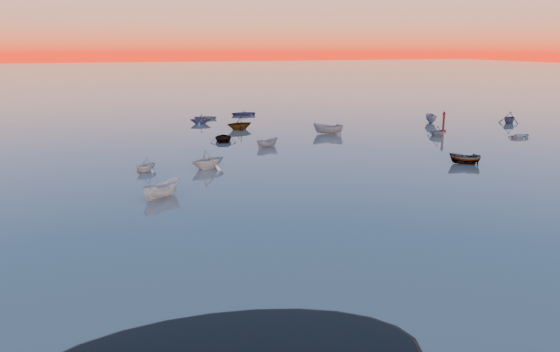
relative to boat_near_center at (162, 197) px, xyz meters
name	(u,v)px	position (x,y,z in m)	size (l,w,h in m)	color
ground	(161,106)	(8.40, 72.29, 0.00)	(600.00, 600.00, 0.00)	#615950
moored_fleet	(203,143)	(8.40, 25.29, 0.00)	(124.00, 58.00, 1.20)	silver
boat_near_center	(162,197)	(0.00, 0.00, 0.00)	(3.91, 1.65, 1.35)	silver
boat_near_right	(437,136)	(41.12, 19.88, 0.00)	(3.37, 1.52, 1.18)	gray
channel_marker	(444,123)	(44.49, 23.15, 1.26)	(0.90, 0.90, 3.19)	#450E10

